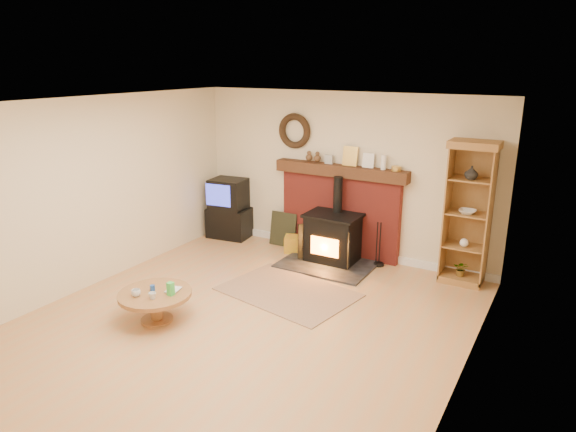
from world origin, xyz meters
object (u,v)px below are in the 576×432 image
Objects in this scene: tv_unit at (229,209)px; coffee_table at (155,298)px; wood_stove at (332,239)px; curio_cabinet at (468,213)px.

tv_unit is 3.20m from coffee_table.
wood_stove is 1.60× the size of coffee_table.
wood_stove is 2.05m from curio_cabinet.
curio_cabinet is (1.93, 0.28, 0.63)m from wood_stove.
wood_stove reaches higher than tv_unit.
curio_cabinet reaches higher than wood_stove.
curio_cabinet is 4.32m from coffee_table.
wood_stove is 0.69× the size of curio_cabinet.
tv_unit is 4.08m from curio_cabinet.
coffee_table is (-1.01, -2.80, -0.07)m from wood_stove.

